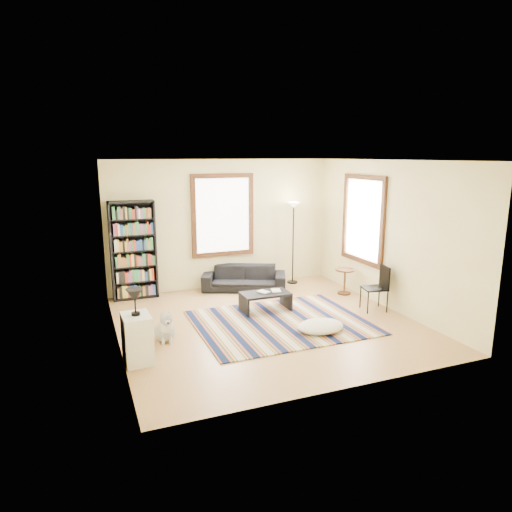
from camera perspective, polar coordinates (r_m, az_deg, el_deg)
name	(u,v)px	position (r m, az deg, el deg)	size (l,w,h in m)	color
floor	(266,325)	(8.12, 1.31, -8.66)	(5.00, 5.00, 0.10)	#AA784E
ceiling	(267,157)	(7.57, 1.42, 12.26)	(5.00, 5.00, 0.10)	white
wall_back	(222,224)	(10.08, -4.30, 4.02)	(5.00, 0.10, 2.80)	#F6F2A6
wall_front	(351,283)	(5.52, 11.74, -3.35)	(5.00, 0.10, 2.80)	#F6F2A6
wall_left	(110,257)	(7.14, -17.84, -0.09)	(0.10, 5.00, 2.80)	#F6F2A6
wall_right	(391,235)	(9.01, 16.50, 2.52)	(0.10, 5.00, 2.80)	#F6F2A6
window_back	(223,215)	(9.98, -4.18, 5.09)	(1.20, 0.06, 1.60)	white
window_right	(363,219)	(9.56, 13.26, 4.47)	(0.06, 1.20, 1.60)	white
rug	(281,322)	(8.10, 3.13, -8.28)	(2.94, 2.36, 0.02)	#0B173B
sofa	(244,278)	(9.95, -1.51, -2.76)	(1.79, 0.70, 0.52)	black
bookshelf	(133,250)	(9.53, -15.08, 0.69)	(0.90, 0.30, 2.00)	black
coffee_table	(265,302)	(8.63, 1.18, -5.76)	(0.90, 0.50, 0.36)	black
book_a	(260,293)	(8.53, 0.56, -4.62)	(0.22, 0.16, 0.02)	beige
book_b	(272,291)	(8.67, 1.97, -4.36)	(0.17, 0.23, 0.02)	beige
floor_cushion	(321,326)	(7.74, 8.07, -8.69)	(0.80, 0.60, 0.20)	white
floor_lamp	(293,243)	(10.36, 4.65, 1.61)	(0.30, 0.30, 1.86)	black
side_table	(345,282)	(9.82, 11.02, -3.15)	(0.40, 0.40, 0.54)	#462511
folding_chair	(374,288)	(8.89, 14.57, -3.93)	(0.42, 0.40, 0.86)	black
white_cabinet	(137,339)	(6.75, -14.63, -9.96)	(0.38, 0.50, 0.70)	white
table_lamp	(135,302)	(6.57, -14.89, -5.60)	(0.24, 0.24, 0.38)	black
dog	(164,325)	(7.42, -11.38, -8.48)	(0.37, 0.51, 0.51)	silver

